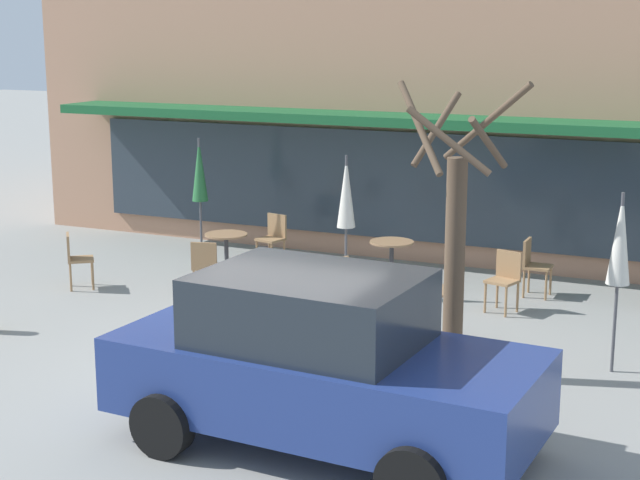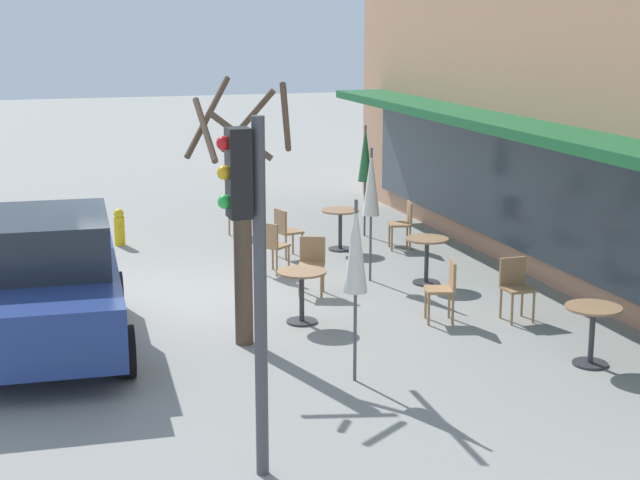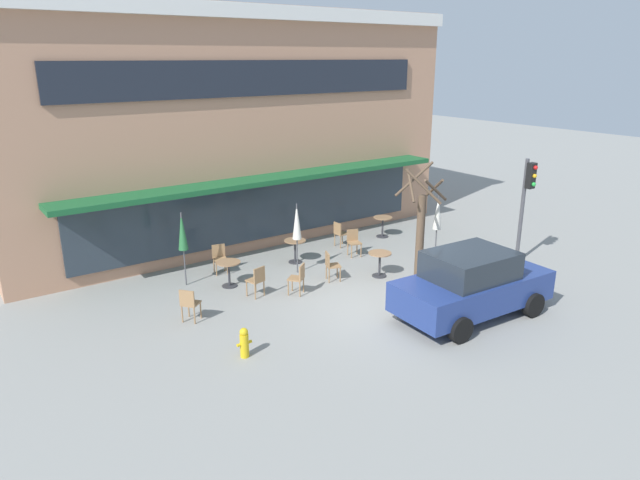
{
  "view_description": "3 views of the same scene",
  "coord_description": "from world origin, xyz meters",
  "px_view_note": "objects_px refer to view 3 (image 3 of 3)",
  "views": [
    {
      "loc": [
        5.37,
        -10.09,
        4.1
      ],
      "look_at": [
        -0.36,
        2.55,
        1.05
      ],
      "focal_mm": 55.0,
      "sensor_mm": 36.0,
      "label": 1
    },
    {
      "loc": [
        14.37,
        -2.06,
        4.24
      ],
      "look_at": [
        0.12,
        2.36,
        0.84
      ],
      "focal_mm": 55.0,
      "sensor_mm": 36.0,
      "label": 2
    },
    {
      "loc": [
        -9.33,
        -10.51,
        6.39
      ],
      "look_at": [
        -0.04,
        2.5,
        1.24
      ],
      "focal_mm": 32.0,
      "sensor_mm": 36.0,
      "label": 3
    }
  ],
  "objects_px": {
    "cafe_chair_0": "(189,303)",
    "cafe_chair_1": "(331,264)",
    "cafe_table_mid_patio": "(380,260)",
    "patio_umbrella_green_folded": "(297,222)",
    "cafe_table_near_wall": "(229,270)",
    "patio_umbrella_corner_open": "(438,213)",
    "patio_umbrella_cream_folded": "(182,232)",
    "fire_hydrant": "(244,342)",
    "cafe_chair_3": "(298,277)",
    "cafe_chair_5": "(354,241)",
    "cafe_chair_4": "(220,257)",
    "parked_sedan": "(472,284)",
    "street_tree": "(420,229)",
    "cafe_chair_6": "(257,279)",
    "cafe_chair_2": "(340,232)",
    "traffic_light_pole": "(526,194)",
    "cafe_table_streetside": "(295,247)",
    "cafe_table_by_tree": "(383,223)"
  },
  "relations": [
    {
      "from": "cafe_chair_0",
      "to": "cafe_chair_1",
      "type": "height_order",
      "value": "same"
    },
    {
      "from": "cafe_table_mid_patio",
      "to": "patio_umbrella_green_folded",
      "type": "relative_size",
      "value": 0.35
    },
    {
      "from": "cafe_table_near_wall",
      "to": "patio_umbrella_corner_open",
      "type": "height_order",
      "value": "patio_umbrella_corner_open"
    },
    {
      "from": "patio_umbrella_cream_folded",
      "to": "fire_hydrant",
      "type": "height_order",
      "value": "patio_umbrella_cream_folded"
    },
    {
      "from": "cafe_chair_3",
      "to": "cafe_chair_5",
      "type": "height_order",
      "value": "same"
    },
    {
      "from": "cafe_table_near_wall",
      "to": "cafe_chair_4",
      "type": "xyz_separation_m",
      "value": [
        0.27,
        1.16,
        0.01
      ]
    },
    {
      "from": "cafe_table_near_wall",
      "to": "parked_sedan",
      "type": "relative_size",
      "value": 0.18
    },
    {
      "from": "cafe_table_mid_patio",
      "to": "cafe_chair_0",
      "type": "height_order",
      "value": "cafe_chair_0"
    },
    {
      "from": "cafe_table_mid_patio",
      "to": "fire_hydrant",
      "type": "bearing_deg",
      "value": -161.0
    },
    {
      "from": "street_tree",
      "to": "fire_hydrant",
      "type": "distance_m",
      "value": 6.54
    },
    {
      "from": "cafe_chair_6",
      "to": "cafe_chair_5",
      "type": "bearing_deg",
      "value": 14.84
    },
    {
      "from": "cafe_chair_2",
      "to": "cafe_chair_5",
      "type": "bearing_deg",
      "value": -100.76
    },
    {
      "from": "cafe_chair_2",
      "to": "cafe_chair_4",
      "type": "relative_size",
      "value": 1.0
    },
    {
      "from": "patio_umbrella_cream_folded",
      "to": "cafe_chair_6",
      "type": "relative_size",
      "value": 2.47
    },
    {
      "from": "cafe_table_near_wall",
      "to": "traffic_light_pole",
      "type": "xyz_separation_m",
      "value": [
        8.52,
        -3.71,
        1.78
      ]
    },
    {
      "from": "cafe_chair_3",
      "to": "street_tree",
      "type": "relative_size",
      "value": 0.26
    },
    {
      "from": "cafe_table_streetside",
      "to": "cafe_table_mid_patio",
      "type": "relative_size",
      "value": 1.0
    },
    {
      "from": "cafe_table_near_wall",
      "to": "cafe_chair_5",
      "type": "relative_size",
      "value": 0.85
    },
    {
      "from": "cafe_chair_3",
      "to": "fire_hydrant",
      "type": "xyz_separation_m",
      "value": [
        -2.92,
        -2.24,
        -0.17
      ]
    },
    {
      "from": "cafe_table_near_wall",
      "to": "cafe_chair_0",
      "type": "bearing_deg",
      "value": -140.79
    },
    {
      "from": "cafe_table_by_tree",
      "to": "patio_umbrella_corner_open",
      "type": "distance_m",
      "value": 3.21
    },
    {
      "from": "cafe_chair_3",
      "to": "parked_sedan",
      "type": "xyz_separation_m",
      "value": [
        2.82,
        -3.73,
        0.35
      ]
    },
    {
      "from": "patio_umbrella_green_folded",
      "to": "cafe_chair_3",
      "type": "relative_size",
      "value": 2.47
    },
    {
      "from": "street_tree",
      "to": "cafe_table_near_wall",
      "type": "bearing_deg",
      "value": 148.33
    },
    {
      "from": "parked_sedan",
      "to": "cafe_table_by_tree",
      "type": "bearing_deg",
      "value": 67.3
    },
    {
      "from": "street_tree",
      "to": "fire_hydrant",
      "type": "height_order",
      "value": "street_tree"
    },
    {
      "from": "cafe_chair_2",
      "to": "street_tree",
      "type": "distance_m",
      "value": 4.11
    },
    {
      "from": "cafe_chair_3",
      "to": "patio_umbrella_corner_open",
      "type": "bearing_deg",
      "value": -3.45
    },
    {
      "from": "patio_umbrella_corner_open",
      "to": "cafe_chair_4",
      "type": "relative_size",
      "value": 2.47
    },
    {
      "from": "cafe_table_mid_patio",
      "to": "patio_umbrella_corner_open",
      "type": "height_order",
      "value": "patio_umbrella_corner_open"
    },
    {
      "from": "traffic_light_pole",
      "to": "fire_hydrant",
      "type": "distance_m",
      "value": 10.31
    },
    {
      "from": "cafe_table_near_wall",
      "to": "patio_umbrella_corner_open",
      "type": "distance_m",
      "value": 6.85
    },
    {
      "from": "cafe_table_by_tree",
      "to": "cafe_table_mid_patio",
      "type": "relative_size",
      "value": 1.0
    },
    {
      "from": "patio_umbrella_green_folded",
      "to": "traffic_light_pole",
      "type": "bearing_deg",
      "value": -28.99
    },
    {
      "from": "cafe_chair_0",
      "to": "cafe_chair_2",
      "type": "bearing_deg",
      "value": 20.88
    },
    {
      "from": "cafe_table_streetside",
      "to": "cafe_table_by_tree",
      "type": "bearing_deg",
      "value": 6.0
    },
    {
      "from": "patio_umbrella_cream_folded",
      "to": "parked_sedan",
      "type": "distance_m",
      "value": 8.1
    },
    {
      "from": "patio_umbrella_cream_folded",
      "to": "cafe_chair_5",
      "type": "distance_m",
      "value": 5.79
    },
    {
      "from": "cafe_table_by_tree",
      "to": "cafe_table_streetside",
      "type": "bearing_deg",
      "value": -174.0
    },
    {
      "from": "cafe_chair_0",
      "to": "parked_sedan",
      "type": "bearing_deg",
      "value": -32.7
    },
    {
      "from": "street_tree",
      "to": "patio_umbrella_cream_folded",
      "type": "bearing_deg",
      "value": 146.7
    },
    {
      "from": "patio_umbrella_cream_folded",
      "to": "cafe_table_by_tree",
      "type": "bearing_deg",
      "value": 1.38
    },
    {
      "from": "patio_umbrella_green_folded",
      "to": "traffic_light_pole",
      "type": "xyz_separation_m",
      "value": [
        6.29,
        -3.49,
        0.67
      ]
    },
    {
      "from": "patio_umbrella_cream_folded",
      "to": "cafe_chair_3",
      "type": "bearing_deg",
      "value": -47.17
    },
    {
      "from": "cafe_chair_0",
      "to": "fire_hydrant",
      "type": "height_order",
      "value": "cafe_chair_0"
    },
    {
      "from": "street_tree",
      "to": "cafe_chair_4",
      "type": "bearing_deg",
      "value": 137.54
    },
    {
      "from": "cafe_table_near_wall",
      "to": "traffic_light_pole",
      "type": "relative_size",
      "value": 0.22
    },
    {
      "from": "cafe_chair_4",
      "to": "cafe_chair_5",
      "type": "distance_m",
      "value": 4.52
    },
    {
      "from": "cafe_table_near_wall",
      "to": "cafe_chair_3",
      "type": "height_order",
      "value": "cafe_chair_3"
    },
    {
      "from": "patio_umbrella_cream_folded",
      "to": "cafe_chair_1",
      "type": "bearing_deg",
      "value": -30.93
    }
  ]
}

